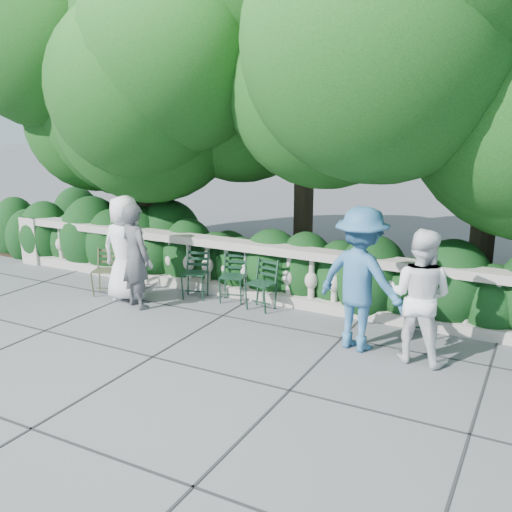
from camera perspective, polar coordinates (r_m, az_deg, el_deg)
The scene contains 13 objects.
ground at distance 8.29m, azimuth -3.27°, elevation -8.22°, with size 90.00×90.00×0.00m, color #505158.
balustrade at distance 9.63m, azimuth 2.23°, elevation -1.93°, with size 12.00×0.44×1.00m.
shrub_hedge at distance 10.82m, azimuth 4.97°, elevation -2.84°, with size 15.00×2.60×1.70m, color black, non-canonical shape.
tree_canopy at distance 10.32m, azimuth 9.61°, elevation 18.47°, with size 15.04×6.52×6.78m.
chair_b at distance 9.33m, azimuth 0.01°, elevation -5.59°, with size 0.44×0.48×0.84m, color black, non-canonical shape.
chair_c at distance 9.70m, azimuth -2.54°, elevation -4.83°, with size 0.44×0.48×0.84m, color black, non-canonical shape.
chair_d at distance 9.94m, azimuth -6.30°, elevation -4.42°, with size 0.44×0.48×0.84m, color black, non-canonical shape.
chair_e at distance 8.58m, azimuth 15.80°, elevation -7.97°, with size 0.44×0.48×0.84m, color black, non-canonical shape.
chair_weathered at distance 10.39m, azimuth -14.97°, elevation -4.01°, with size 0.44×0.48×0.84m, color black, non-canonical shape.
person_businessman at distance 9.93m, azimuth -12.91°, elevation 0.72°, with size 0.89×0.58×1.81m, color silver.
person_woman_grey at distance 9.53m, azimuth -11.94°, elevation -0.02°, with size 0.64×0.42×1.74m, color #434448.
person_casual_man at distance 7.59m, azimuth 16.02°, elevation -3.87°, with size 0.85×0.66×1.75m, color white.
person_older_blue at distance 7.78m, azimuth 10.41°, elevation -2.29°, with size 1.27×0.73×1.97m, color #2F618D.
Camera 1 is at (4.00, -6.54, 3.16)m, focal length 40.00 mm.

